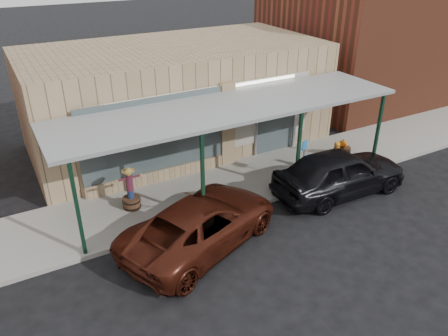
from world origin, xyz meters
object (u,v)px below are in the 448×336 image
handicap_sign (304,155)px  barrel_scarecrow (131,194)px  parked_sedan (340,172)px  car_maroon (201,223)px  barrel_pumpkin (342,151)px

handicap_sign → barrel_scarecrow: bearing=143.3°
parked_sedan → car_maroon: 5.48m
barrel_pumpkin → handicap_sign: size_ratio=0.51×
barrel_scarecrow → handicap_sign: bearing=-15.0°
barrel_pumpkin → barrel_scarecrow: bearing=176.9°
barrel_scarecrow → handicap_sign: handicap_sign is taller
parked_sedan → car_maroon: parked_sedan is taller
handicap_sign → car_maroon: bearing=171.4°
barrel_scarecrow → car_maroon: 2.90m
parked_sedan → car_maroon: bearing=94.7°
barrel_pumpkin → car_maroon: (-7.37, -2.16, 0.29)m
barrel_pumpkin → handicap_sign: bearing=-163.1°
parked_sedan → barrel_pumpkin: bearing=-43.4°
barrel_scarecrow → handicap_sign: size_ratio=0.92×
barrel_scarecrow → car_maroon: bearing=-68.0°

